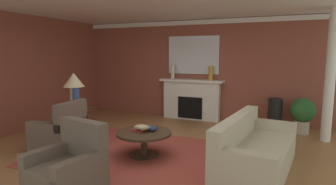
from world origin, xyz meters
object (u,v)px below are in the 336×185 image
(fireplace, at_px, (191,100))
(table_lamp, at_px, (74,83))
(armchair_facing_fireplace, at_px, (68,172))
(side_table, at_px, (76,121))
(sofa, at_px, (254,152))
(armchair_near_window, at_px, (60,134))
(vase_mantel_left, at_px, (173,72))
(mantel_mirror, at_px, (193,55))
(potted_plant, at_px, (303,113))
(vase_mantel_right, at_px, (211,73))
(vase_on_side_table, at_px, (76,99))
(vase_tall_corner, at_px, (275,114))
(coffee_table, at_px, (144,138))

(fireplace, relative_size, table_lamp, 2.40)
(armchair_facing_fireplace, distance_m, side_table, 2.50)
(sofa, bearing_deg, armchair_near_window, -173.32)
(armchair_near_window, xyz_separation_m, vase_mantel_left, (1.04, 3.31, 1.02))
(armchair_facing_fireplace, bearing_deg, mantel_mirror, 87.93)
(table_lamp, bearing_deg, vase_mantel_left, 66.19)
(potted_plant, bearing_deg, fireplace, 172.72)
(sofa, xyz_separation_m, vase_mantel_right, (-1.46, 2.89, 1.03))
(fireplace, relative_size, sofa, 0.82)
(vase_on_side_table, height_order, vase_tall_corner, vase_on_side_table)
(vase_mantel_right, relative_size, vase_tall_corner, 0.49)
(mantel_mirror, bearing_deg, armchair_facing_fireplace, -92.07)
(vase_mantel_right, distance_m, vase_tall_corner, 1.93)
(mantel_mirror, bearing_deg, vase_on_side_table, -118.04)
(armchair_facing_fireplace, relative_size, coffee_table, 0.95)
(mantel_mirror, height_order, coffee_table, mantel_mirror)
(vase_on_side_table, distance_m, potted_plant, 5.09)
(armchair_near_window, relative_size, side_table, 1.36)
(table_lamp, xyz_separation_m, vase_tall_corner, (3.96, 2.44, -0.83))
(vase_mantel_left, bearing_deg, vase_tall_corner, -5.15)
(vase_tall_corner, bearing_deg, armchair_near_window, -141.21)
(side_table, height_order, vase_mantel_left, vase_mantel_left)
(vase_tall_corner, relative_size, potted_plant, 0.94)
(vase_mantel_left, bearing_deg, mantel_mirror, 17.18)
(armchair_near_window, height_order, potted_plant, armchair_near_window)
(vase_tall_corner, bearing_deg, mantel_mirror, 169.29)
(mantel_mirror, height_order, potted_plant, mantel_mirror)
(vase_mantel_right, bearing_deg, fireplace, 174.88)
(mantel_mirror, height_order, vase_mantel_left, mantel_mirror)
(vase_tall_corner, bearing_deg, coffee_table, -127.55)
(coffee_table, bearing_deg, armchair_facing_fireplace, -99.49)
(vase_tall_corner, bearing_deg, fireplace, 172.33)
(vase_mantel_right, bearing_deg, armchair_near_window, -122.83)
(fireplace, distance_m, sofa, 3.57)
(fireplace, xyz_separation_m, armchair_near_window, (-1.59, -3.36, -0.23))
(fireplace, xyz_separation_m, sofa, (2.01, -2.94, -0.24))
(sofa, relative_size, coffee_table, 2.20)
(table_lamp, xyz_separation_m, vase_mantel_left, (1.19, 2.69, 0.10))
(sofa, height_order, vase_on_side_table, vase_on_side_table)
(potted_plant, bearing_deg, sofa, -107.40)
(coffee_table, bearing_deg, vase_mantel_right, 81.46)
(armchair_near_window, height_order, vase_mantel_right, vase_mantel_right)
(mantel_mirror, bearing_deg, fireplace, -90.00)
(sofa, relative_size, potted_plant, 2.64)
(sofa, distance_m, potted_plant, 2.71)
(vase_on_side_table, height_order, potted_plant, vase_on_side_table)
(fireplace, height_order, potted_plant, fireplace)
(vase_mantel_right, bearing_deg, potted_plant, -7.80)
(coffee_table, bearing_deg, mantel_mirror, 91.76)
(mantel_mirror, relative_size, potted_plant, 1.76)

